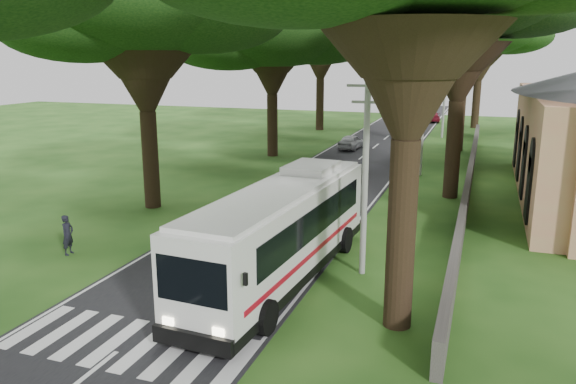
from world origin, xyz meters
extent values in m
plane|color=#1B4112|center=(0.00, 0.00, 0.00)|extent=(140.00, 140.00, 0.00)
cube|color=black|center=(0.00, 25.00, 0.01)|extent=(8.00, 120.00, 0.04)
cube|color=silver|center=(0.00, -2.00, 0.00)|extent=(8.00, 3.00, 0.01)
cube|color=#383533|center=(9.00, 24.00, 0.60)|extent=(0.35, 50.00, 1.20)
cylinder|color=gray|center=(5.50, 6.00, 4.00)|extent=(0.24, 0.24, 8.00)
cube|color=gray|center=(5.50, 6.00, 7.40)|extent=(1.60, 0.10, 0.10)
cube|color=gray|center=(5.50, 6.00, 6.80)|extent=(1.20, 0.10, 0.10)
cylinder|color=gray|center=(5.50, 26.00, 4.00)|extent=(0.24, 0.24, 8.00)
cube|color=gray|center=(5.50, 26.00, 7.40)|extent=(1.60, 0.10, 0.10)
cube|color=gray|center=(5.50, 26.00, 6.80)|extent=(1.20, 0.10, 0.10)
cylinder|color=gray|center=(5.50, 46.00, 4.00)|extent=(0.24, 0.24, 8.00)
cube|color=gray|center=(5.50, 46.00, 7.40)|extent=(1.60, 0.10, 0.10)
cube|color=gray|center=(5.50, 46.00, 6.80)|extent=(1.20, 0.10, 0.10)
cylinder|color=black|center=(-8.00, 12.00, 2.73)|extent=(0.90, 0.90, 5.46)
cone|color=black|center=(-8.00, 12.00, 7.36)|extent=(3.20, 3.20, 3.80)
ellipsoid|color=black|center=(-8.00, 12.00, 11.13)|extent=(12.66, 12.66, 5.32)
cylinder|color=black|center=(-7.50, 30.00, 2.63)|extent=(0.90, 0.90, 5.25)
cone|color=black|center=(-7.50, 30.00, 7.15)|extent=(3.20, 3.20, 3.80)
ellipsoid|color=black|center=(-7.50, 30.00, 10.68)|extent=(15.24, 15.24, 6.40)
cylinder|color=black|center=(-8.50, 48.00, 2.91)|extent=(0.90, 0.90, 5.83)
cone|color=black|center=(-8.50, 48.00, 7.73)|extent=(3.20, 3.20, 3.80)
ellipsoid|color=black|center=(-8.50, 48.00, 11.95)|extent=(14.23, 14.23, 5.98)
cylinder|color=black|center=(7.50, 2.00, 3.03)|extent=(0.90, 0.90, 6.06)
cone|color=black|center=(7.50, 2.00, 7.96)|extent=(3.20, 3.20, 3.80)
cylinder|color=black|center=(8.00, 20.00, 2.92)|extent=(0.90, 0.90, 5.84)
cone|color=black|center=(8.00, 20.00, 7.74)|extent=(3.20, 3.20, 3.80)
cylinder|color=black|center=(7.50, 38.00, 3.21)|extent=(0.90, 0.90, 6.41)
cone|color=black|center=(7.50, 38.00, 8.31)|extent=(3.20, 3.20, 3.80)
cylinder|color=black|center=(8.50, 56.00, 2.74)|extent=(0.90, 0.90, 5.49)
cone|color=black|center=(8.50, 56.00, 7.39)|extent=(3.20, 3.20, 3.80)
ellipsoid|color=black|center=(8.50, 56.00, 11.20)|extent=(13.24, 13.24, 5.56)
cube|color=white|center=(2.70, 4.29, 2.01)|extent=(3.43, 12.70, 3.09)
cube|color=black|center=(2.72, 4.60, 2.46)|extent=(3.34, 10.41, 1.15)
cube|color=black|center=(2.70, 4.29, 0.52)|extent=(3.47, 12.75, 0.37)
cube|color=#A90B1D|center=(2.70, 4.29, 1.31)|extent=(3.40, 11.45, 0.19)
cube|color=white|center=(2.70, 4.29, 3.62)|extent=(3.18, 12.06, 0.19)
cylinder|color=black|center=(1.12, 0.20, 0.58)|extent=(0.44, 1.17, 1.15)
cylinder|color=black|center=(3.73, 0.02, 0.58)|extent=(0.44, 1.17, 1.15)
cylinder|color=black|center=(1.65, 8.34, 0.58)|extent=(0.44, 1.17, 1.15)
cylinder|color=black|center=(4.27, 8.17, 0.58)|extent=(0.44, 1.17, 1.15)
imported|color=#B0B0B5|center=(-1.85, 35.51, 0.70)|extent=(1.91, 4.06, 1.34)
imported|color=maroon|center=(2.95, 60.60, 0.72)|extent=(2.88, 5.03, 1.37)
imported|color=black|center=(-7.10, 3.91, 0.89)|extent=(0.46, 0.67, 1.77)
camera|label=1|loc=(9.69, -14.86, 8.52)|focal=35.00mm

